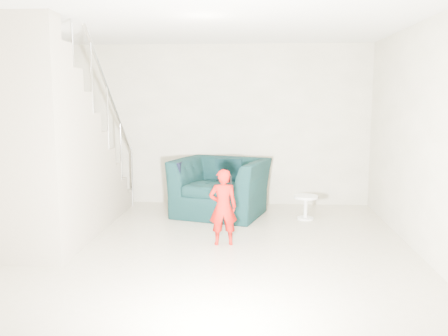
{
  "coord_description": "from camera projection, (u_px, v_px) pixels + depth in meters",
  "views": [
    {
      "loc": [
        0.58,
        -5.28,
        1.82
      ],
      "look_at": [
        0.15,
        1.2,
        0.85
      ],
      "focal_mm": 38.0,
      "sensor_mm": 36.0,
      "label": 1
    }
  ],
  "objects": [
    {
      "name": "staircase",
      "position": [
        53.0,
        166.0,
        6.06
      ],
      "size": [
        1.02,
        3.03,
        3.62
      ],
      "color": "#ADA089",
      "rests_on": "floor"
    },
    {
      "name": "side_table",
      "position": [
        306.0,
        203.0,
        7.11
      ],
      "size": [
        0.36,
        0.36,
        0.36
      ],
      "color": "white",
      "rests_on": "floor"
    },
    {
      "name": "ceiling",
      "position": [
        203.0,
        15.0,
        5.12
      ],
      "size": [
        5.5,
        5.5,
        0.0
      ],
      "primitive_type": "plane",
      "rotation": [
        3.14,
        0.0,
        0.0
      ],
      "color": "silver",
      "rests_on": "back_wall"
    },
    {
      "name": "front_wall",
      "position": [
        149.0,
        184.0,
        2.61
      ],
      "size": [
        5.0,
        0.0,
        5.0
      ],
      "primitive_type": "plane",
      "rotation": [
        -1.57,
        0.0,
        0.0
      ],
      "color": "#A5A086",
      "rests_on": "floor"
    },
    {
      "name": "phone",
      "position": [
        230.0,
        179.0,
        5.77
      ],
      "size": [
        0.04,
        0.05,
        0.1
      ],
      "primitive_type": "cube",
      "rotation": [
        0.0,
        0.0,
        0.38
      ],
      "color": "black",
      "rests_on": "toddler"
    },
    {
      "name": "toddler",
      "position": [
        223.0,
        207.0,
        5.85
      ],
      "size": [
        0.38,
        0.28,
        0.95
      ],
      "primitive_type": "imported",
      "rotation": [
        0.0,
        0.0,
        3.3
      ],
      "color": "#A01205",
      "rests_on": "floor"
    },
    {
      "name": "armchair",
      "position": [
        221.0,
        187.0,
        7.39
      ],
      "size": [
        1.62,
        1.5,
        0.87
      ],
      "primitive_type": "imported",
      "rotation": [
        0.0,
        0.0,
        -0.29
      ],
      "color": "black",
      "rests_on": "floor"
    },
    {
      "name": "throw",
      "position": [
        181.0,
        181.0,
        7.3
      ],
      "size": [
        0.06,
        0.55,
        0.62
      ],
      "primitive_type": "cube",
      "color": "black",
      "rests_on": "armchair"
    },
    {
      "name": "right_wall",
      "position": [
        432.0,
        141.0,
        5.16
      ],
      "size": [
        0.0,
        5.5,
        5.5
      ],
      "primitive_type": "plane",
      "rotation": [
        1.57,
        0.0,
        -1.57
      ],
      "color": "#A5A086",
      "rests_on": "floor"
    },
    {
      "name": "cushion",
      "position": [
        229.0,
        169.0,
        7.59
      ],
      "size": [
        0.42,
        0.2,
        0.41
      ],
      "primitive_type": "cube",
      "rotation": [
        0.21,
        0.0,
        0.0
      ],
      "color": "black",
      "rests_on": "armchair"
    },
    {
      "name": "floor",
      "position": [
        204.0,
        255.0,
        5.52
      ],
      "size": [
        5.5,
        5.5,
        0.0
      ],
      "primitive_type": "plane",
      "color": "tan",
      "rests_on": "ground"
    },
    {
      "name": "back_wall",
      "position": [
        221.0,
        125.0,
        8.04
      ],
      "size": [
        5.0,
        0.0,
        5.0
      ],
      "primitive_type": "plane",
      "rotation": [
        1.57,
        0.0,
        0.0
      ],
      "color": "#A5A086",
      "rests_on": "floor"
    }
  ]
}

